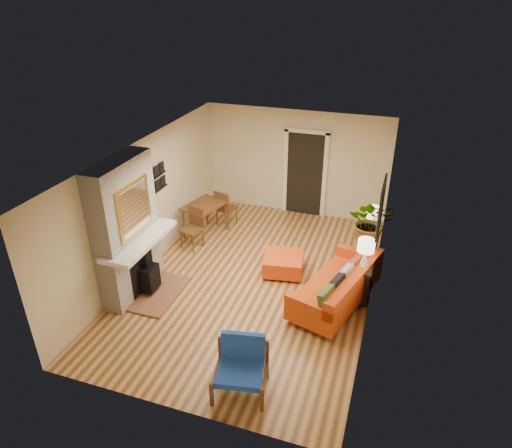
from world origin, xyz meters
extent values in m
plane|color=tan|center=(0.00, 0.00, 0.00)|extent=(6.50, 6.50, 0.00)
plane|color=white|center=(0.00, 0.00, 2.60)|extent=(6.50, 6.50, 0.00)
plane|color=beige|center=(0.00, 3.25, 1.30)|extent=(4.50, 0.00, 4.50)
plane|color=beige|center=(0.00, -3.25, 1.30)|extent=(4.50, 0.00, 4.50)
plane|color=beige|center=(-2.25, 0.00, 1.30)|extent=(0.00, 6.50, 6.50)
plane|color=beige|center=(2.25, 0.00, 1.30)|extent=(0.00, 6.50, 6.50)
cube|color=black|center=(0.25, 3.22, 1.05)|extent=(0.88, 0.06, 2.10)
cube|color=white|center=(-0.24, 3.21, 1.05)|extent=(0.10, 0.08, 2.18)
cube|color=white|center=(0.74, 3.21, 1.05)|extent=(0.10, 0.08, 2.18)
cube|color=white|center=(0.25, 3.21, 2.13)|extent=(1.08, 0.08, 0.10)
cube|color=black|center=(2.22, 0.40, 1.75)|extent=(0.04, 0.85, 0.95)
cube|color=slate|center=(2.19, 0.40, 1.75)|extent=(0.01, 0.70, 0.80)
cube|color=black|center=(-2.21, 0.35, 1.42)|extent=(0.06, 0.95, 0.02)
cube|color=black|center=(-2.21, 0.35, 1.72)|extent=(0.06, 0.95, 0.02)
cube|color=white|center=(-2.04, -1.00, 1.86)|extent=(0.42, 1.50, 1.48)
cube|color=white|center=(-2.04, -1.00, 0.56)|extent=(0.42, 1.50, 1.12)
cube|color=white|center=(-1.79, -1.00, 1.12)|extent=(0.60, 1.68, 0.08)
cube|color=black|center=(-1.83, -1.00, 0.45)|extent=(0.03, 0.72, 0.78)
cube|color=brown|center=(-1.53, -1.00, 0.02)|extent=(0.75, 1.30, 0.04)
cube|color=black|center=(-1.71, -1.00, 0.34)|extent=(0.30, 0.36, 0.48)
cylinder|color=black|center=(-1.71, -1.00, 0.78)|extent=(0.10, 0.10, 0.40)
cube|color=gold|center=(-1.82, -1.00, 1.75)|extent=(0.04, 0.95, 0.95)
cube|color=silver|center=(-1.80, -1.00, 1.75)|extent=(0.01, 0.82, 0.82)
cylinder|color=silver|center=(1.05, -0.97, 0.05)|extent=(0.05, 0.05, 0.10)
cylinder|color=silver|center=(1.72, -1.17, 0.05)|extent=(0.05, 0.05, 0.10)
cylinder|color=silver|center=(1.58, 0.82, 0.05)|extent=(0.05, 0.05, 0.10)
cylinder|color=silver|center=(2.25, 0.62, 0.05)|extent=(0.05, 0.05, 0.10)
cube|color=red|center=(1.65, -0.17, 0.25)|extent=(1.47, 2.28, 0.30)
cube|color=red|center=(1.99, -0.27, 0.58)|extent=(0.79, 2.08, 0.35)
cube|color=red|center=(1.38, -1.10, 0.50)|extent=(0.92, 0.43, 0.20)
cube|color=red|center=(1.92, 0.75, 0.50)|extent=(0.92, 0.43, 0.20)
cube|color=#48632A|center=(1.63, -1.01, 0.62)|extent=(0.31, 0.44, 0.42)
cube|color=black|center=(1.74, -0.62, 0.62)|extent=(0.31, 0.44, 0.42)
cube|color=#AEAFAA|center=(1.85, -0.23, 0.62)|extent=(0.31, 0.44, 0.42)
cube|color=#9F3A1C|center=(1.95, 0.10, 0.62)|extent=(0.31, 0.44, 0.42)
cube|color=black|center=(2.07, 0.49, 0.62)|extent=(0.31, 0.44, 0.42)
cylinder|color=silver|center=(0.24, 0.09, 0.03)|extent=(0.04, 0.04, 0.06)
cylinder|color=silver|center=(0.86, 0.20, 0.03)|extent=(0.04, 0.04, 0.06)
cylinder|color=silver|center=(0.14, 0.71, 0.03)|extent=(0.04, 0.04, 0.06)
cylinder|color=silver|center=(0.75, 0.81, 0.03)|extent=(0.04, 0.04, 0.06)
cube|color=red|center=(0.50, 0.45, 0.22)|extent=(0.89, 0.89, 0.33)
cube|color=brown|center=(0.38, -2.72, 0.29)|extent=(0.19, 0.72, 0.05)
cube|color=brown|center=(0.44, -3.03, 0.21)|extent=(0.06, 0.06, 0.43)
cube|color=brown|center=(0.32, -2.40, 0.34)|extent=(0.06, 0.06, 0.68)
cube|color=brown|center=(1.06, -2.58, 0.29)|extent=(0.19, 0.72, 0.05)
cube|color=brown|center=(1.12, -2.90, 0.21)|extent=(0.06, 0.06, 0.43)
cube|color=brown|center=(1.00, -2.27, 0.34)|extent=(0.06, 0.06, 0.68)
cube|color=blue|center=(0.72, -2.65, 0.35)|extent=(0.74, 0.71, 0.10)
cube|color=blue|center=(0.66, -2.37, 0.58)|extent=(0.66, 0.28, 0.40)
cube|color=brown|center=(-1.65, 1.42, 0.73)|extent=(0.92, 1.13, 0.04)
cylinder|color=brown|center=(-2.02, 1.09, 0.35)|extent=(0.05, 0.05, 0.71)
cylinder|color=brown|center=(-1.49, 0.94, 0.35)|extent=(0.05, 0.05, 0.71)
cylinder|color=brown|center=(-1.81, 1.90, 0.35)|extent=(0.05, 0.05, 0.71)
cylinder|color=brown|center=(-1.28, 1.76, 0.35)|extent=(0.05, 0.05, 0.71)
cube|color=brown|center=(-1.67, 0.77, 0.44)|extent=(0.51, 0.51, 0.04)
cube|color=brown|center=(-1.62, 0.96, 0.69)|extent=(0.41, 0.14, 0.45)
cylinder|color=brown|center=(-1.88, 0.65, 0.22)|extent=(0.04, 0.04, 0.43)
cylinder|color=brown|center=(-1.55, 0.56, 0.22)|extent=(0.04, 0.04, 0.43)
cylinder|color=brown|center=(-1.79, 0.97, 0.22)|extent=(0.04, 0.04, 0.43)
cylinder|color=brown|center=(-1.47, 0.89, 0.22)|extent=(0.04, 0.04, 0.43)
cube|color=brown|center=(-1.34, 2.01, 0.44)|extent=(0.51, 0.51, 0.04)
cube|color=brown|center=(-1.39, 1.82, 0.69)|extent=(0.41, 0.14, 0.45)
cylinder|color=brown|center=(-1.55, 1.89, 0.22)|extent=(0.04, 0.04, 0.43)
cylinder|color=brown|center=(-1.22, 1.80, 0.22)|extent=(0.04, 0.04, 0.43)
cylinder|color=brown|center=(-1.46, 2.21, 0.22)|extent=(0.04, 0.04, 0.43)
cylinder|color=brown|center=(-1.14, 2.12, 0.22)|extent=(0.04, 0.04, 0.43)
cube|color=black|center=(2.07, 0.71, 0.70)|extent=(0.34, 1.85, 0.05)
cube|color=black|center=(2.07, -0.14, 0.34)|extent=(0.30, 0.04, 0.68)
cube|color=black|center=(2.07, 1.56, 0.34)|extent=(0.30, 0.04, 0.68)
cone|color=white|center=(2.07, 0.04, 0.88)|extent=(0.18, 0.18, 0.30)
cylinder|color=white|center=(2.07, 0.04, 1.05)|extent=(0.03, 0.03, 0.06)
cylinder|color=#FFEABF|center=(2.07, 0.04, 1.16)|extent=(0.30, 0.30, 0.22)
cone|color=white|center=(2.07, 1.40, 0.88)|extent=(0.18, 0.18, 0.30)
cylinder|color=white|center=(2.07, 1.40, 1.05)|extent=(0.03, 0.03, 0.06)
cylinder|color=#FFEABF|center=(2.07, 1.40, 1.16)|extent=(0.30, 0.30, 0.22)
imported|color=#1E5919|center=(2.06, 0.90, 1.19)|extent=(0.92, 0.82, 0.93)
camera|label=1|loc=(2.42, -7.02, 5.19)|focal=32.00mm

